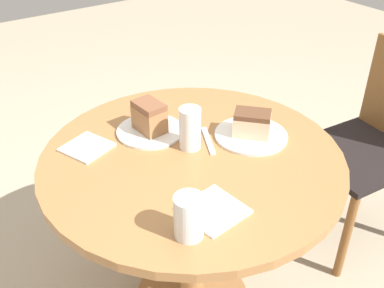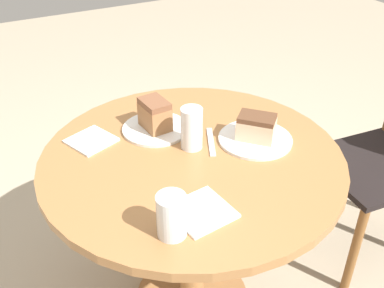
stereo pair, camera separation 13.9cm
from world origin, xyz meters
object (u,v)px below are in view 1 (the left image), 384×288
at_px(chair, 371,145).
at_px(glass_lemonade, 190,130).
at_px(plate_near, 251,135).
at_px(plate_far, 150,131).
at_px(cake_slice_near, 252,123).
at_px(cake_slice_far, 149,117).
at_px(glass_water, 189,219).

height_order(chair, glass_lemonade, chair).
bearing_deg(plate_near, plate_far, -129.55).
distance_m(chair, cake_slice_near, 0.71).
bearing_deg(cake_slice_near, plate_near, 104.04).
height_order(chair, plate_far, chair).
bearing_deg(cake_slice_far, plate_far, 90.00).
distance_m(cake_slice_near, glass_water, 0.50).
xyz_separation_m(plate_far, glass_water, (0.48, -0.17, 0.05)).
distance_m(chair, plate_near, 0.69).
relative_size(cake_slice_near, glass_lemonade, 1.01).
bearing_deg(glass_water, plate_near, 120.93).
bearing_deg(glass_water, chair, 100.36).
xyz_separation_m(chair, plate_near, (-0.06, -0.65, 0.25)).
bearing_deg(glass_water, plate_far, 160.43).
bearing_deg(glass_lemonade, glass_water, -35.18).
bearing_deg(chair, plate_near, -90.33).
xyz_separation_m(cake_slice_far, glass_lemonade, (0.15, 0.06, 0.00)).
xyz_separation_m(plate_near, cake_slice_near, (0.00, -0.00, 0.05)).
distance_m(cake_slice_far, glass_water, 0.51).
bearing_deg(cake_slice_far, chair, 72.93).
bearing_deg(plate_far, chair, 72.93).
height_order(cake_slice_near, glass_water, glass_water).
relative_size(plate_far, glass_water, 1.92).
bearing_deg(plate_far, glass_water, -19.57).
relative_size(plate_far, cake_slice_near, 1.61).
height_order(plate_near, plate_far, same).
bearing_deg(chair, cake_slice_near, -90.33).
height_order(glass_lemonade, glass_water, glass_lemonade).
distance_m(plate_far, glass_water, 0.51).
relative_size(plate_near, plate_far, 1.07).
bearing_deg(cake_slice_near, cake_slice_far, -129.55).
bearing_deg(chair, glass_water, -74.49).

